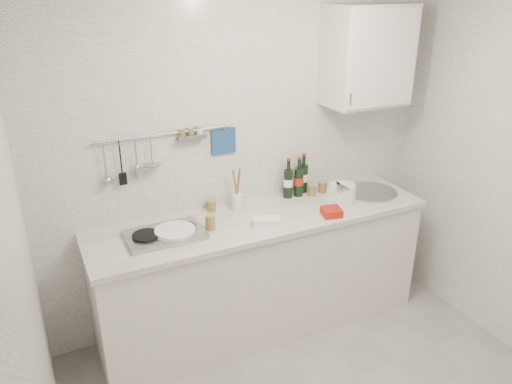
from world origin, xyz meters
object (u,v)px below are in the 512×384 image
at_px(utensil_crock, 237,200).
at_px(wall_cabinet, 368,56).
at_px(plate_stack_sink, 341,193).
at_px(plate_stack_hob, 174,233).
at_px(wine_bottles, 297,176).

bearing_deg(utensil_crock, wall_cabinet, -3.07).
height_order(wall_cabinet, utensil_crock, wall_cabinet).
bearing_deg(plate_stack_sink, utensil_crock, 167.08).
relative_size(wall_cabinet, plate_stack_sink, 2.70).
height_order(plate_stack_hob, plate_stack_sink, plate_stack_sink).
bearing_deg(plate_stack_sink, wine_bottles, 138.69).
bearing_deg(plate_stack_hob, utensil_crock, 20.43).
bearing_deg(utensil_crock, plate_stack_hob, -159.57).
relative_size(plate_stack_hob, utensil_crock, 0.91).
xyz_separation_m(wine_bottles, utensil_crock, (-0.52, -0.05, -0.08)).
distance_m(plate_stack_hob, wine_bottles, 1.09).
bearing_deg(wall_cabinet, utensil_crock, 176.93).
relative_size(plate_stack_sink, utensil_crock, 0.81).
relative_size(wall_cabinet, plate_stack_hob, 2.41).
xyz_separation_m(plate_stack_hob, plate_stack_sink, (1.31, 0.02, 0.03)).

